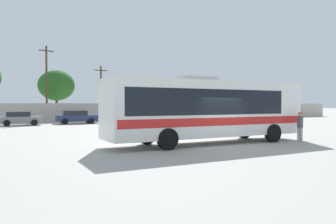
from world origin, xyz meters
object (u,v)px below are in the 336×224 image
object	(u,v)px
parked_car_second_dark_blue	(77,117)
parked_car_third_white	(131,116)
coach_bus_white_red	(207,108)
parked_car_leftmost_grey	(20,118)
utility_pole_far	(47,82)
roadside_tree_midright	(129,94)
utility_pole_near	(101,92)
roadside_tree_midleft	(56,85)
parked_car_rightmost_black	(182,115)
attendant_by_bus_door	(300,125)

from	to	relation	value
parked_car_second_dark_blue	parked_car_third_white	distance (m)	6.42
coach_bus_white_red	parked_car_leftmost_grey	bearing A→B (deg)	113.94
utility_pole_far	roadside_tree_midright	size ratio (longest dim) A/B	1.75
utility_pole_near	parked_car_leftmost_grey	bearing A→B (deg)	-141.20
roadside_tree_midleft	utility_pole_near	bearing A→B (deg)	-12.95
coach_bus_white_red	parked_car_second_dark_blue	xyz separation A→B (m)	(-3.57, 21.78, -1.17)
parked_car_second_dark_blue	parked_car_rightmost_black	size ratio (longest dim) A/B	1.01
parked_car_third_white	utility_pole_far	bearing A→B (deg)	147.84
parked_car_rightmost_black	parked_car_third_white	bearing A→B (deg)	179.50
attendant_by_bus_door	utility_pole_far	world-z (taller)	utility_pole_far
attendant_by_bus_door	parked_car_second_dark_blue	size ratio (longest dim) A/B	0.37
parked_car_leftmost_grey	roadside_tree_midright	xyz separation A→B (m)	(14.94, 10.06, 2.99)
parked_car_second_dark_blue	utility_pole_far	distance (m)	7.47
utility_pole_near	utility_pole_far	size ratio (longest dim) A/B	0.80
utility_pole_far	attendant_by_bus_door	bearing A→B (deg)	-67.83
parked_car_second_dark_blue	roadside_tree_midright	world-z (taller)	roadside_tree_midright
coach_bus_white_red	parked_car_third_white	size ratio (longest dim) A/B	2.59
utility_pole_far	roadside_tree_midright	bearing A→B (deg)	17.55
attendant_by_bus_door	parked_car_third_white	xyz separation A→B (m)	(-2.62, 23.10, -0.16)
coach_bus_white_red	parked_car_second_dark_blue	distance (m)	22.10
parked_car_third_white	roadside_tree_midleft	bearing A→B (deg)	130.07
coach_bus_white_red	roadside_tree_midleft	size ratio (longest dim) A/B	1.74
utility_pole_far	utility_pole_near	bearing A→B (deg)	15.46
utility_pole_far	roadside_tree_midleft	size ratio (longest dim) A/B	1.38
coach_bus_white_red	parked_car_third_white	bearing A→B (deg)	82.50
parked_car_rightmost_black	utility_pole_far	bearing A→B (deg)	159.99
parked_car_second_dark_blue	roadside_tree_midright	size ratio (longest dim) A/B	0.84
parked_car_leftmost_grey	utility_pole_near	world-z (taller)	utility_pole_near
parked_car_rightmost_black	roadside_tree_midright	distance (m)	10.81
parked_car_third_white	utility_pole_far	size ratio (longest dim) A/B	0.48
coach_bus_white_red	roadside_tree_midleft	bearing A→B (deg)	98.87
parked_car_second_dark_blue	parked_car_rightmost_black	distance (m)	13.22
coach_bus_white_red	parked_car_second_dark_blue	world-z (taller)	coach_bus_white_red
parked_car_second_dark_blue	utility_pole_far	bearing A→B (deg)	115.90
attendant_by_bus_door	parked_car_rightmost_black	xyz separation A→B (m)	(4.19, 23.04, -0.21)
parked_car_second_dark_blue	utility_pole_far	size ratio (longest dim) A/B	0.48
coach_bus_white_red	utility_pole_near	world-z (taller)	utility_pole_near
utility_pole_near	roadside_tree_midleft	xyz separation A→B (m)	(-5.78, 1.33, 0.81)
parked_car_leftmost_grey	parked_car_rightmost_black	xyz separation A→B (m)	(19.01, 0.50, 0.01)
parked_car_leftmost_grey	parked_car_rightmost_black	bearing A→B (deg)	1.50
attendant_by_bus_door	parked_car_leftmost_grey	distance (m)	26.98
coach_bus_white_red	utility_pole_far	world-z (taller)	utility_pole_far
attendant_by_bus_door	utility_pole_near	size ratio (longest dim) A/B	0.23
coach_bus_white_red	parked_car_leftmost_grey	size ratio (longest dim) A/B	2.87
coach_bus_white_red	parked_car_leftmost_grey	world-z (taller)	coach_bus_white_red
parked_car_leftmost_grey	parked_car_third_white	distance (m)	12.22
parked_car_rightmost_black	parked_car_second_dark_blue	bearing A→B (deg)	179.16
attendant_by_bus_door	utility_pole_far	distance (m)	31.40
parked_car_rightmost_black	roadside_tree_midleft	bearing A→B (deg)	147.66
attendant_by_bus_door	utility_pole_near	world-z (taller)	utility_pole_near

